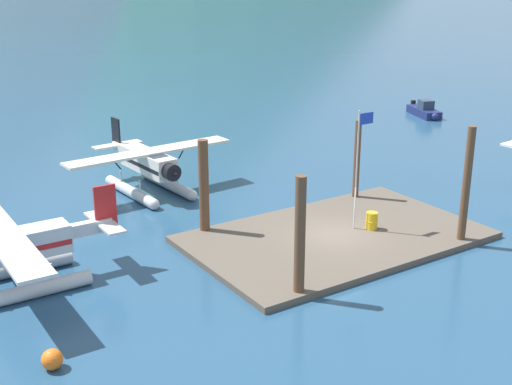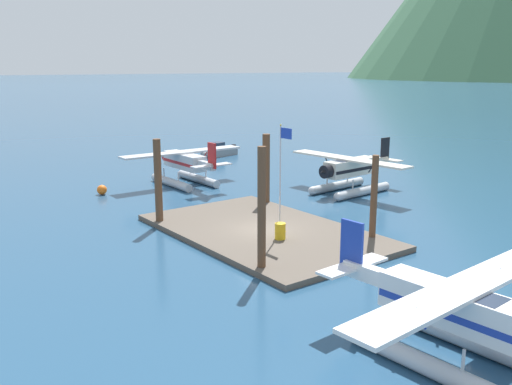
# 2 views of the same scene
# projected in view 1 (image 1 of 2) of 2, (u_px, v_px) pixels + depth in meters

# --- Properties ---
(ground_plane) EXTENTS (1200.00, 1200.00, 0.00)m
(ground_plane) POSITION_uv_depth(u_px,v_px,m) (335.00, 240.00, 33.33)
(ground_plane) COLOR navy
(dock_platform) EXTENTS (14.36, 8.79, 0.30)m
(dock_platform) POSITION_uv_depth(u_px,v_px,m) (335.00, 237.00, 33.28)
(dock_platform) COLOR brown
(dock_platform) RESTS_ON ground
(piling_near_left) EXTENTS (0.45, 0.45, 5.23)m
(piling_near_left) POSITION_uv_depth(u_px,v_px,m) (300.00, 239.00, 26.68)
(piling_near_left) COLOR brown
(piling_near_left) RESTS_ON ground
(piling_near_right) EXTENTS (0.39, 0.39, 5.91)m
(piling_near_right) POSITION_uv_depth(u_px,v_px,m) (466.00, 187.00, 31.82)
(piling_near_right) COLOR brown
(piling_near_right) RESTS_ON ground
(piling_far_left) EXTENTS (0.51, 0.51, 4.95)m
(piling_far_left) POSITION_uv_depth(u_px,v_px,m) (204.00, 188.00, 33.14)
(piling_far_left) COLOR brown
(piling_far_left) RESTS_ON ground
(piling_far_right) EXTENTS (0.36, 0.36, 4.78)m
(piling_far_right) POSITION_uv_depth(u_px,v_px,m) (357.00, 162.00, 38.02)
(piling_far_right) COLOR brown
(piling_far_right) RESTS_ON ground
(flagpole) EXTENTS (0.95, 0.10, 6.07)m
(flagpole) POSITION_uv_depth(u_px,v_px,m) (359.00, 156.00, 32.82)
(flagpole) COLOR silver
(flagpole) RESTS_ON dock_platform
(fuel_drum) EXTENTS (0.62, 0.62, 0.88)m
(fuel_drum) POSITION_uv_depth(u_px,v_px,m) (372.00, 221.00, 33.76)
(fuel_drum) COLOR gold
(fuel_drum) RESTS_ON dock_platform
(mooring_buoy) EXTENTS (0.73, 0.73, 0.73)m
(mooring_buoy) POSITION_uv_depth(u_px,v_px,m) (52.00, 359.00, 22.51)
(mooring_buoy) COLOR orange
(mooring_buoy) RESTS_ON ground
(seaplane_cream_bow_left) EXTENTS (10.47, 7.97, 3.84)m
(seaplane_cream_bow_left) POSITION_uv_depth(u_px,v_px,m) (149.00, 168.00, 39.75)
(seaplane_cream_bow_left) COLOR #B7BABF
(seaplane_cream_bow_left) RESTS_ON ground
(seaplane_silver_port_fwd) EXTENTS (7.98, 10.40, 3.84)m
(seaplane_silver_port_fwd) POSITION_uv_depth(u_px,v_px,m) (11.00, 254.00, 27.76)
(seaplane_silver_port_fwd) COLOR #B7BABF
(seaplane_silver_port_fwd) RESTS_ON ground
(boat_navy_open_east) EXTENTS (2.87, 4.67, 1.50)m
(boat_navy_open_east) POSITION_uv_depth(u_px,v_px,m) (425.00, 111.00, 60.75)
(boat_navy_open_east) COLOR navy
(boat_navy_open_east) RESTS_ON ground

